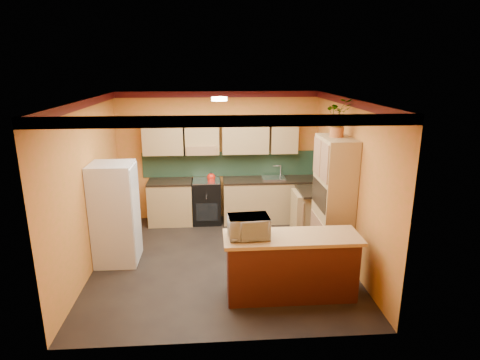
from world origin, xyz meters
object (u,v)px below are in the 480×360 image
at_px(base_cabinets_back, 237,201).
at_px(microwave, 248,227).
at_px(pantry, 333,200).
at_px(fridge, 115,214).
at_px(stove, 207,201).
at_px(breakfast_bar, 291,268).

bearing_deg(base_cabinets_back, microwave, -90.49).
distance_m(pantry, microwave, 1.88).
relative_size(base_cabinets_back, fridge, 2.15).
bearing_deg(base_cabinets_back, pantry, -50.86).
height_order(stove, microwave, microwave).
height_order(breakfast_bar, microwave, microwave).
bearing_deg(pantry, fridge, 177.73).
xyz_separation_m(breakfast_bar, microwave, (-0.61, 0.00, 0.64)).
relative_size(fridge, microwave, 3.10).
height_order(base_cabinets_back, fridge, fridge).
distance_m(base_cabinets_back, microwave, 3.02).
bearing_deg(microwave, stove, 97.46).
relative_size(stove, fridge, 0.54).
bearing_deg(microwave, base_cabinets_back, 85.49).
relative_size(stove, microwave, 1.66).
distance_m(fridge, pantry, 3.61).
relative_size(stove, breakfast_bar, 0.51).
xyz_separation_m(stove, microwave, (0.60, -2.95, 0.63)).
bearing_deg(breakfast_bar, pantry, 50.98).
bearing_deg(breakfast_bar, microwave, 180.00).
bearing_deg(base_cabinets_back, breakfast_bar, -78.84).
bearing_deg(stove, breakfast_bar, -67.76).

